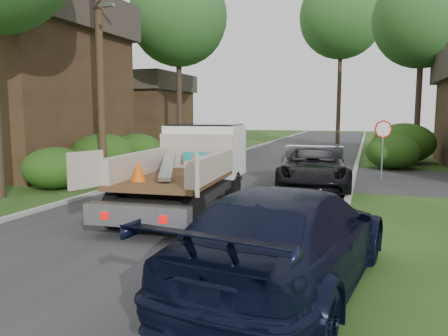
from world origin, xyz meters
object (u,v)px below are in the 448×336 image
tree_left_far (178,17)px  tree_center_far (342,17)px  utility_pole (100,51)px  navy_suv (289,238)px  tree_right_far (423,19)px  black_pickup (313,168)px  stop_sign (383,137)px  flatbed_truck (194,162)px  tree_left_back (55,11)px  house_left_near (9,81)px  house_left_far (138,109)px

tree_left_far → tree_center_far: 16.22m
utility_pole → navy_suv: (9.01, -8.44, -4.35)m
tree_right_far → black_pickup: size_ratio=2.13×
black_pickup → navy_suv: navy_suv is taller
stop_sign → tree_center_far: (-3.20, 21.00, 9.20)m
tree_left_far → flatbed_truck: tree_left_far is taller
tree_left_back → utility_pole: bearing=-43.3°
house_left_near → tree_center_far: size_ratio=0.67×
tree_left_far → tree_right_far: size_ratio=1.06×
house_left_far → flatbed_truck: bearing=-56.6°
stop_sign → navy_suv: 12.61m
black_pickup → flatbed_truck: bearing=-133.6°
utility_pole → tree_center_far: (7.48, 25.02, 5.81)m
stop_sign → tree_left_far: tree_left_far is taller
utility_pole → tree_right_far: (12.98, 15.02, 3.31)m
tree_center_far → house_left_far: bearing=-152.7°
house_left_far → flatbed_truck: (13.21, -20.01, -1.74)m
utility_pole → tree_right_far: tree_right_far is taller
tree_center_far → flatbed_truck: bearing=-94.7°
house_left_far → tree_left_back: tree_left_back is taller
stop_sign → utility_pole: bearing=-159.4°
house_left_near → black_pickup: 15.17m
house_left_near → tree_left_back: bearing=108.4°
flatbed_truck → house_left_near: bearing=152.8°
house_left_near → house_left_far: house_left_near is taller
navy_suv → tree_left_back: bearing=-34.5°
house_left_near → tree_left_back: (-2.00, 6.00, 4.70)m
tree_left_back → tree_right_far: bearing=18.0°
utility_pole → black_pickup: size_ratio=1.85×
tree_right_far → black_pickup: tree_right_far is taller
flatbed_truck → tree_left_far: bearing=111.6°
house_left_far → navy_suv: size_ratio=1.34×
navy_suv → tree_right_far: bearing=-90.9°
house_left_far → black_pickup: 22.81m
tree_left_far → tree_left_back: bearing=-148.4°
stop_sign → black_pickup: size_ratio=0.46×
house_left_near → tree_center_far: (14.00, 23.00, 6.70)m
house_left_far → black_pickup: house_left_far is taller
stop_sign → black_pickup: stop_sign is taller
tree_right_far → utility_pole: bearing=-130.8°
house_left_far → tree_center_far: 19.16m
tree_left_back → black_pickup: tree_left_back is taller
tree_center_far → flatbed_truck: (-2.29, -28.01, -9.67)m
tree_right_far → navy_suv: 24.99m
stop_sign → tree_right_far: (2.30, 11.00, 6.70)m
house_left_near → flatbed_truck: (11.71, -5.01, -2.97)m
house_left_near → tree_left_far: bearing=65.8°
house_left_far → tree_left_far: bearing=-39.8°
navy_suv → utility_pole: bearing=-34.4°
navy_suv → house_left_near: bearing=-25.2°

